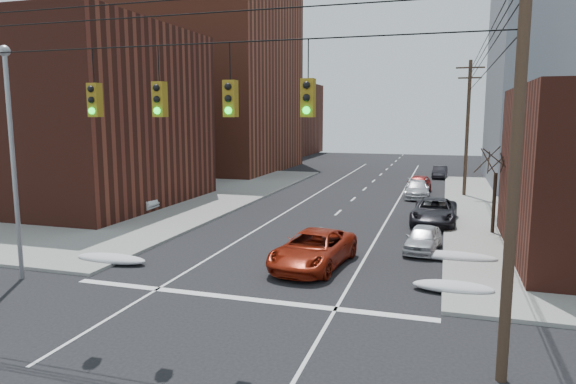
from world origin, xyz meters
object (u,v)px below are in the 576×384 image
Objects in this scene: lot_car_b at (185,181)px; lot_car_d at (155,186)px; parked_car_d at (417,189)px; parked_car_a at (423,239)px; parked_car_b at (435,212)px; parked_car_e at (419,184)px; red_pickup at (313,249)px; parked_car_f at (440,172)px; lot_car_c at (82,198)px; parked_car_c at (434,212)px; lot_car_a at (125,200)px.

lot_car_d is at bearing 174.21° from lot_car_b.
lot_car_d is (-21.18, -4.96, 0.07)m from parked_car_d.
lot_car_b is 1.41× the size of lot_car_d.
parked_car_b is at bearing 93.32° from parked_car_a.
parked_car_e is (-1.60, 11.90, 0.16)m from parked_car_b.
red_pickup is 6.10m from parked_car_a.
lot_car_b is (-21.36, -16.66, 0.22)m from parked_car_f.
lot_car_c is (-23.85, 4.73, 0.14)m from parked_car_a.
parked_car_c is 1.42× the size of parked_car_f.
lot_car_c is (-2.86, -9.94, -0.09)m from lot_car_b.
lot_car_a reaches higher than parked_car_f.
parked_car_f is at bearing 88.80° from red_pickup.
parked_car_f is 33.77m from lot_car_a.
parked_car_d reaches higher than parked_car_b.
parked_car_d is 22.67m from lot_car_a.
parked_car_d is (-1.22, 17.00, 0.06)m from parked_car_a.
parked_car_b is at bearing 92.35° from parked_car_c.
lot_car_d is at bearing 157.87° from parked_car_a.
parked_car_d reaches higher than parked_car_a.
parked_car_e is 1.16× the size of parked_car_f.
lot_car_c is (-22.63, -12.27, 0.08)m from parked_car_d.
red_pickup is 21.25m from lot_car_c.
lot_car_d is (-22.78, 4.36, 0.15)m from parked_car_b.
parked_car_e is at bearing 88.73° from red_pickup.
lot_car_b is at bearing 164.65° from parked_car_b.
red_pickup reaches higher than lot_car_c.
lot_car_a is at bearing -156.43° from lot_car_d.
parked_car_a is 24.32m from lot_car_c.
parked_car_e is at bearing -53.70° from lot_car_b.
parked_car_d is at bearing 102.54° from parked_car_b.
parked_car_f is 35.98m from lot_car_c.
parked_car_f is at bearing 92.35° from parked_car_c.
parked_car_a is at bearing -102.60° from lot_car_b.
lot_car_b is at bearing -138.70° from parked_car_f.
lot_car_b is (-0.84, 10.16, -0.02)m from lot_car_a.
parked_car_e is at bearing -63.53° from lot_car_d.
lot_car_c reaches higher than parked_car_d.
lot_car_a reaches higher than lot_car_c.
parked_car_a reaches higher than parked_car_b.
parked_car_c is 1.17× the size of parked_car_d.
lot_car_c is at bearing 174.90° from parked_car_a.
lot_car_b is (-21.36, 7.87, 0.09)m from parked_car_c.
lot_car_a reaches higher than lot_car_d.
lot_car_a is (-15.62, 8.61, 0.10)m from red_pickup.
parked_car_d is at bearing -66.16° from lot_car_c.
parked_car_f is 1.08× the size of lot_car_d.
lot_car_b reaches higher than red_pickup.
parked_car_b is at bearing -87.70° from lot_car_c.
parked_car_f is at bearing -29.68° from lot_car_b.
lot_car_c is 1.19× the size of lot_car_d.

